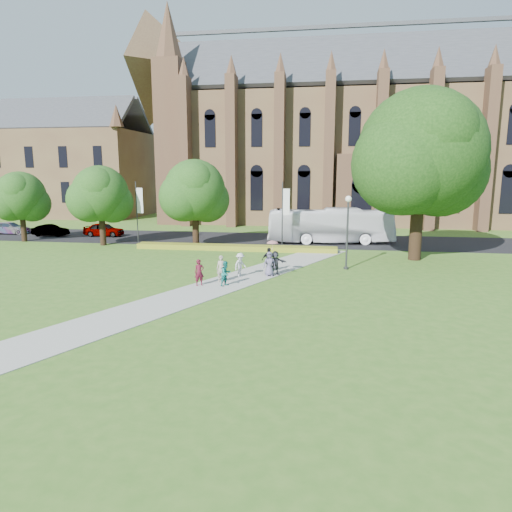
% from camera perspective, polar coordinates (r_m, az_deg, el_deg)
% --- Properties ---
extents(ground, '(160.00, 160.00, 0.00)m').
position_cam_1_polar(ground, '(27.75, -4.03, -3.90)').
color(ground, '#3A6A1F').
rests_on(ground, ground).
extents(road, '(160.00, 10.00, 0.02)m').
position_cam_1_polar(road, '(47.09, 1.43, 2.07)').
color(road, black).
rests_on(road, ground).
extents(footpath, '(15.58, 28.54, 0.04)m').
position_cam_1_polar(footpath, '(28.69, -3.58, -3.38)').
color(footpath, '#B2B2A8').
rests_on(footpath, ground).
extents(flower_hedge, '(18.00, 1.40, 0.45)m').
position_cam_1_polar(flower_hedge, '(40.76, -2.62, 1.05)').
color(flower_hedge, '#AB9F22').
rests_on(flower_hedge, ground).
extents(cathedral, '(52.60, 18.25, 28.00)m').
position_cam_1_polar(cathedral, '(66.31, 12.78, 15.48)').
color(cathedral, brown).
rests_on(cathedral, ground).
extents(building_west, '(22.00, 14.00, 18.30)m').
position_cam_1_polar(building_west, '(79.14, -21.93, 11.40)').
color(building_west, brown).
rests_on(building_west, ground).
extents(streetlamp, '(0.44, 0.44, 5.24)m').
position_cam_1_polar(streetlamp, '(32.91, 11.38, 4.01)').
color(streetlamp, '#38383D').
rests_on(streetlamp, ground).
extents(large_tree, '(9.60, 9.60, 13.20)m').
position_cam_1_polar(large_tree, '(37.85, 19.93, 12.11)').
color(large_tree, '#332114').
rests_on(large_tree, ground).
extents(street_tree_0, '(5.20, 5.20, 7.50)m').
position_cam_1_polar(street_tree_0, '(45.44, -18.87, 7.38)').
color(street_tree_0, '#332114').
rests_on(street_tree_0, ground).
extents(street_tree_1, '(5.60, 5.60, 8.05)m').
position_cam_1_polar(street_tree_1, '(42.48, -7.66, 8.13)').
color(street_tree_1, '#332114').
rests_on(street_tree_1, ground).
extents(street_tree_2, '(4.80, 4.80, 6.95)m').
position_cam_1_polar(street_tree_2, '(51.07, -27.36, 6.66)').
color(street_tree_2, '#332114').
rests_on(street_tree_2, ground).
extents(banner_pole_0, '(0.70, 0.10, 6.00)m').
position_cam_1_polar(banner_pole_0, '(41.72, 3.47, 5.64)').
color(banner_pole_0, '#38383D').
rests_on(banner_pole_0, ground).
extents(banner_pole_1, '(0.70, 0.10, 6.00)m').
position_cam_1_polar(banner_pole_1, '(45.26, -14.55, 5.70)').
color(banner_pole_1, '#38383D').
rests_on(banner_pole_1, ground).
extents(tour_coach, '(12.48, 4.21, 3.41)m').
position_cam_1_polar(tour_coach, '(45.22, 9.25, 3.78)').
color(tour_coach, silver).
rests_on(tour_coach, road).
extents(car_0, '(4.28, 1.77, 1.45)m').
position_cam_1_polar(car_0, '(52.10, -18.49, 3.15)').
color(car_0, gray).
rests_on(car_0, road).
extents(car_1, '(3.86, 1.52, 1.25)m').
position_cam_1_polar(car_1, '(54.38, -24.31, 2.95)').
color(car_1, gray).
rests_on(car_1, road).
extents(car_2, '(4.64, 2.30, 1.30)m').
position_cam_1_polar(car_2, '(58.42, -28.38, 3.10)').
color(car_2, gray).
rests_on(car_2, road).
extents(pedestrian_0, '(0.70, 0.63, 1.62)m').
position_cam_1_polar(pedestrian_0, '(27.97, -7.11, -2.05)').
color(pedestrian_0, '#531323').
rests_on(pedestrian_0, footpath).
extents(pedestrian_1, '(0.89, 0.94, 1.53)m').
position_cam_1_polar(pedestrian_1, '(27.74, -3.78, -2.20)').
color(pedestrian_1, '#177670').
rests_on(pedestrian_1, footpath).
extents(pedestrian_2, '(1.05, 1.20, 1.61)m').
position_cam_1_polar(pedestrian_2, '(30.03, -1.98, -1.13)').
color(pedestrian_2, silver).
rests_on(pedestrian_2, footpath).
extents(pedestrian_3, '(1.09, 0.85, 1.72)m').
position_cam_1_polar(pedestrian_3, '(31.40, 1.59, -0.51)').
color(pedestrian_3, black).
rests_on(pedestrian_3, footpath).
extents(pedestrian_4, '(0.88, 0.66, 1.63)m').
position_cam_1_polar(pedestrian_4, '(30.35, 1.70, -0.98)').
color(pedestrian_4, slate).
rests_on(pedestrian_4, footpath).
extents(pedestrian_5, '(1.55, 1.21, 1.64)m').
position_cam_1_polar(pedestrian_5, '(30.59, 2.43, -0.88)').
color(pedestrian_5, '#2B2C34').
rests_on(pedestrian_5, footpath).
extents(pedestrian_6, '(0.61, 0.40, 1.67)m').
position_cam_1_polar(pedestrian_6, '(28.82, -4.36, -1.58)').
color(pedestrian_6, gray).
rests_on(pedestrian_6, footpath).
extents(parasol, '(0.98, 0.98, 0.65)m').
position_cam_1_polar(parasol, '(30.22, 2.07, 1.17)').
color(parasol, '#E2A2A0').
rests_on(parasol, pedestrian_4).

